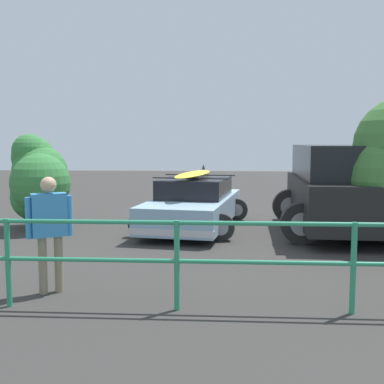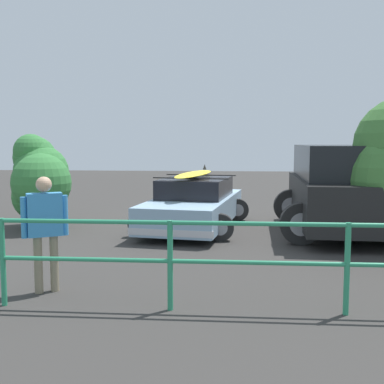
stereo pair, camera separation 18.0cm
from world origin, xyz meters
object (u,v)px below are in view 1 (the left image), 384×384
sedan_car (194,204)px  bush_near_left (38,178)px  suv_car (338,188)px  person_bystander (50,224)px

sedan_car → bush_near_left: bush_near_left is taller
suv_car → sedan_car: bearing=-7.2°
suv_car → bush_near_left: size_ratio=2.04×
suv_car → bush_near_left: bearing=-1.4°
sedan_car → person_bystander: size_ratio=2.81×
suv_car → person_bystander: bearing=43.6°
sedan_car → person_bystander: bearing=72.2°
suv_car → bush_near_left: 7.15m
person_bystander → bush_near_left: bearing=-67.0°
sedan_car → suv_car: suv_car is taller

